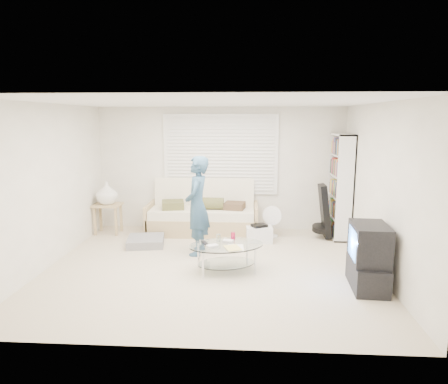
# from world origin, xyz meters

# --- Properties ---
(ground) EXTENTS (5.00, 5.00, 0.00)m
(ground) POSITION_xyz_m (0.00, 0.00, 0.00)
(ground) COLOR #C0AF96
(ground) RESTS_ON ground
(room_shell) EXTENTS (5.02, 4.52, 2.51)m
(room_shell) POSITION_xyz_m (0.00, 0.48, 1.63)
(room_shell) COLOR beige
(room_shell) RESTS_ON ground
(window_blinds) EXTENTS (2.32, 0.08, 1.62)m
(window_blinds) POSITION_xyz_m (0.00, 2.20, 1.55)
(window_blinds) COLOR silver
(window_blinds) RESTS_ON ground
(futon_sofa) EXTENTS (2.19, 0.88, 1.07)m
(futon_sofa) POSITION_xyz_m (-0.34, 1.88, 0.35)
(futon_sofa) COLOR tan
(futon_sofa) RESTS_ON ground
(grey_floor_pillow) EXTENTS (0.74, 0.74, 0.14)m
(grey_floor_pillow) POSITION_xyz_m (-1.28, 0.99, 0.07)
(grey_floor_pillow) COLOR slate
(grey_floor_pillow) RESTS_ON ground
(side_table) EXTENTS (0.53, 0.42, 1.05)m
(side_table) POSITION_xyz_m (-2.22, 1.70, 0.78)
(side_table) COLOR tan
(side_table) RESTS_ON ground
(bookshelf) EXTENTS (0.31, 0.84, 1.99)m
(bookshelf) POSITION_xyz_m (2.32, 1.76, 0.99)
(bookshelf) COLOR white
(bookshelf) RESTS_ON ground
(guitar_case) EXTENTS (0.37, 0.38, 1.03)m
(guitar_case) POSITION_xyz_m (2.02, 1.62, 0.46)
(guitar_case) COLOR black
(guitar_case) RESTS_ON ground
(floor_fan) EXTENTS (0.38, 0.25, 0.62)m
(floor_fan) POSITION_xyz_m (1.03, 1.66, 0.36)
(floor_fan) COLOR white
(floor_fan) RESTS_ON ground
(storage_bin) EXTENTS (0.50, 0.37, 0.34)m
(storage_bin) POSITION_xyz_m (0.78, 1.32, 0.15)
(storage_bin) COLOR white
(storage_bin) RESTS_ON ground
(tv_unit) EXTENTS (0.49, 0.84, 0.89)m
(tv_unit) POSITION_xyz_m (2.20, -0.64, 0.43)
(tv_unit) COLOR black
(tv_unit) RESTS_ON ground
(coffee_table) EXTENTS (1.28, 0.99, 0.54)m
(coffee_table) POSITION_xyz_m (0.25, -0.17, 0.34)
(coffee_table) COLOR silver
(coffee_table) RESTS_ON ground
(standing_person) EXTENTS (0.45, 0.64, 1.67)m
(standing_person) POSITION_xyz_m (-0.28, 0.59, 0.83)
(standing_person) COLOR #2B4B64
(standing_person) RESTS_ON ground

